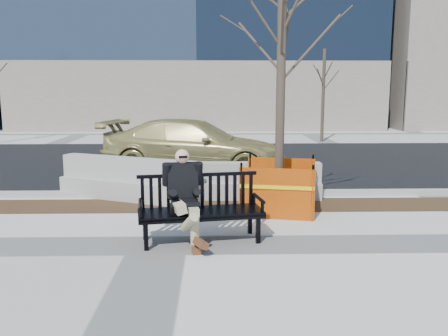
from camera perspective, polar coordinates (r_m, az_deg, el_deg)
The scene contains 11 objects.
ground at distance 7.92m, azimuth -7.84°, elevation -9.14°, with size 120.00×120.00×0.00m, color beige.
mulch_strip at distance 10.40m, azimuth -6.26°, elevation -4.50°, with size 40.00×1.20×0.02m, color #47301C.
asphalt_street at distance 16.47m, azimuth -4.46°, elevation 0.78°, with size 60.00×10.40×0.01m, color black.
curb at distance 11.31m, azimuth -5.86°, elevation -3.05°, with size 60.00×0.25×0.12m, color #9E9B93.
bench at distance 8.05m, azimuth -2.77°, elevation -8.74°, with size 2.09×0.75×1.11m, color black, non-canonical shape.
seated_man at distance 8.07m, azimuth -4.79°, elevation -8.72°, with size 0.65×1.08×1.51m, color black, non-canonical shape.
tree_fence at distance 10.03m, azimuth 6.51°, elevation -5.07°, with size 2.19×2.19×5.49m, color #D55E06, non-canonical shape.
sedan at distance 14.45m, azimuth -3.63°, elevation -0.48°, with size 2.22×5.46×1.58m, color #9F9454.
jersey_barrier_left at distance 11.17m, azimuth -11.27°, elevation -3.67°, with size 3.39×0.68×0.97m, color #9F9C95, non-canonical shape.
jersey_barrier_right at distance 11.05m, azimuth 3.77°, elevation -3.65°, with size 2.97×0.59×0.85m, color #9D9A92, non-canonical shape.
far_tree_right at distance 22.98m, azimuth 11.59°, elevation 3.13°, with size 1.71×1.71×4.61m, color #483B2E, non-canonical shape.
Camera 1 is at (0.89, -7.45, 2.54)m, focal length 38.22 mm.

